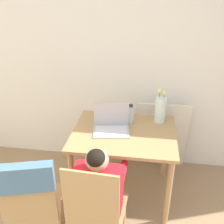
# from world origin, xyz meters

# --- Properties ---
(wall_back) EXTENTS (6.40, 0.05, 2.50)m
(wall_back) POSITION_xyz_m (0.00, 2.23, 1.25)
(wall_back) COLOR white
(wall_back) RESTS_ON ground_plane
(dining_table) EXTENTS (0.95, 0.76, 0.73)m
(dining_table) POSITION_xyz_m (0.21, 1.61, 0.62)
(dining_table) COLOR tan
(dining_table) RESTS_ON ground_plane
(chair_occupied) EXTENTS (0.42, 0.42, 0.93)m
(chair_occupied) POSITION_xyz_m (0.08, 0.89, 0.47)
(chair_occupied) COLOR tan
(chair_occupied) RESTS_ON ground_plane
(chair_spare) EXTENTS (0.50, 0.52, 0.94)m
(chair_spare) POSITION_xyz_m (-0.38, 0.82, 0.62)
(chair_spare) COLOR tan
(chair_spare) RESTS_ON ground_plane
(person_seated) EXTENTS (0.37, 0.44, 0.97)m
(person_seated) POSITION_xyz_m (0.09, 1.01, 0.60)
(person_seated) COLOR red
(person_seated) RESTS_ON ground_plane
(laptop) EXTENTS (0.36, 0.29, 0.25)m
(laptop) POSITION_xyz_m (0.09, 1.64, 0.78)
(laptop) COLOR #B2B2B7
(laptop) RESTS_ON dining_table
(flower_vase) EXTENTS (0.11, 0.11, 0.34)m
(flower_vase) POSITION_xyz_m (0.53, 1.86, 0.86)
(flower_vase) COLOR silver
(flower_vase) RESTS_ON dining_table
(water_bottle) EXTENTS (0.07, 0.07, 0.19)m
(water_bottle) POSITION_xyz_m (0.25, 1.80, 0.82)
(water_bottle) COLOR silver
(water_bottle) RESTS_ON dining_table
(cardboard_panel) EXTENTS (0.58, 0.13, 0.83)m
(cardboard_panel) POSITION_xyz_m (0.58, 2.11, 0.41)
(cardboard_panel) COLOR silver
(cardboard_panel) RESTS_ON ground_plane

